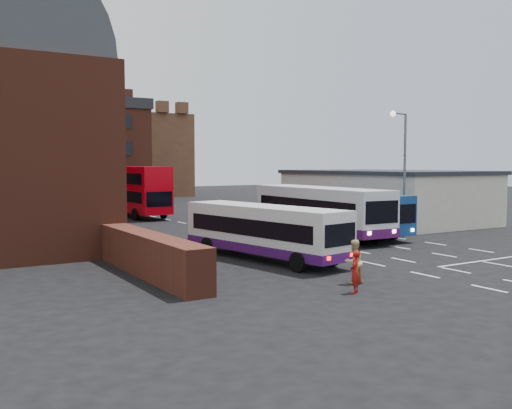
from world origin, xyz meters
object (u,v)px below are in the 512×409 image
bus_blue (344,210)px  pedestrian_beige (354,262)px  pedestrian_red (355,272)px  street_lamp (402,162)px  bus_white_outbound (264,228)px  bus_red_double (133,190)px  bus_white_inbound (320,208)px

bus_blue → pedestrian_beige: bearing=50.1°
pedestrian_red → pedestrian_beige: bearing=-165.0°
street_lamp → pedestrian_beige: (-12.13, -9.27, -4.01)m
bus_blue → street_lamp: street_lamp is taller
bus_white_outbound → bus_blue: bearing=19.2°
street_lamp → pedestrian_beige: 15.78m
bus_red_double → pedestrian_beige: bearing=83.5°
bus_white_inbound → bus_red_double: (-5.52, 20.44, 0.50)m
bus_blue → pedestrian_beige: bus_blue is taller
bus_white_inbound → pedestrian_red: size_ratio=7.51×
pedestrian_beige → bus_red_double: bearing=-95.2°
street_lamp → pedestrian_beige: size_ratio=4.57×
bus_white_inbound → pedestrian_beige: 14.78m
bus_red_double → pedestrian_beige: (-2.39, -32.88, -1.53)m
pedestrian_red → pedestrian_beige: size_ratio=0.90×
bus_white_outbound → bus_red_double: size_ratio=0.88×
bus_blue → street_lamp: 4.95m
street_lamp → bus_blue: bearing=128.0°
bus_white_outbound → bus_blue: size_ratio=0.96×
bus_white_outbound → pedestrian_red: 8.16m
street_lamp → pedestrian_red: (-13.22, -10.58, -4.09)m
bus_red_double → street_lamp: (9.74, -23.61, 2.47)m
pedestrian_beige → street_lamp: bearing=-143.7°
bus_blue → pedestrian_red: bearing=50.0°
bus_white_inbound → pedestrian_beige: (-7.91, -12.44, -1.03)m
bus_blue → pedestrian_beige: size_ratio=5.96×
bus_white_outbound → pedestrian_red: (-1.06, -8.06, -0.80)m
bus_red_double → street_lamp: 25.66m
bus_red_double → pedestrian_red: bearing=81.9°
bus_white_outbound → pedestrian_beige: 6.79m
bus_white_inbound → bus_red_double: size_ratio=1.05×
bus_white_outbound → bus_blue: 11.27m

